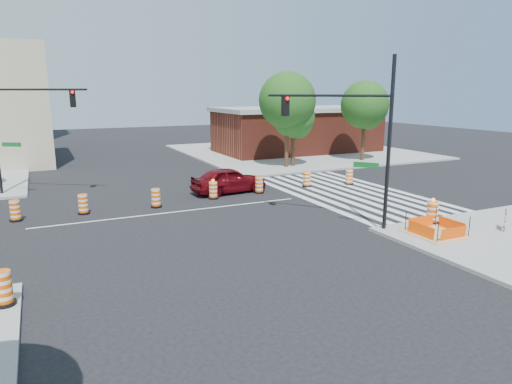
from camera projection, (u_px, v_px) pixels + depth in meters
ground at (175, 212)px, 23.81m from camera, size 120.00×120.00×0.00m
sidewalk_ne at (297, 152)px, 47.23m from camera, size 22.00×22.00×0.15m
crosswalk_east at (346, 192)px, 28.42m from camera, size 6.75×13.50×0.01m
lane_centerline at (175, 212)px, 23.81m from camera, size 14.00×0.12×0.01m
excavation_pit at (436, 232)px, 19.62m from camera, size 2.20×2.20×0.90m
brick_storefront at (297, 130)px, 46.75m from camera, size 16.50×8.50×4.60m
red_coupe at (229, 180)px, 28.21m from camera, size 4.85×2.30×1.60m
signal_pole_se at (354, 127)px, 20.11m from camera, size 3.78×4.42×7.52m
signal_pole_nw at (19, 115)px, 26.33m from camera, size 5.12×3.30×7.89m
pit_drum at (432, 213)px, 21.08m from camera, size 0.62×0.62×1.22m
sw_corner_drum at (3, 289)px, 13.00m from camera, size 0.60×0.60×1.03m
barricade at (505, 219)px, 20.10m from camera, size 0.64×0.49×0.90m
tree_north_c at (294, 119)px, 37.02m from camera, size 3.52×3.46×5.87m
tree_north_d at (288, 104)px, 36.28m from camera, size 4.54×4.54×7.72m
tree_north_e at (365, 108)px, 40.02m from camera, size 4.19×4.19×7.12m
median_drum_1 at (15, 211)px, 22.07m from camera, size 0.60×0.60×1.02m
median_drum_2 at (83, 205)px, 23.34m from camera, size 0.60×0.60×1.02m
median_drum_3 at (156, 199)px, 24.70m from camera, size 0.60×0.60×1.02m
median_drum_4 at (213, 191)px, 26.64m from camera, size 0.60×0.60×1.18m
median_drum_5 at (259, 185)px, 28.18m from camera, size 0.60×0.60×1.02m
median_drum_6 at (307, 180)px, 30.03m from camera, size 0.60×0.60×1.02m
median_drum_7 at (349, 178)px, 30.74m from camera, size 0.60×0.60×1.02m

